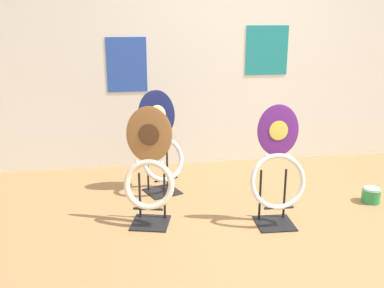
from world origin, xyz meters
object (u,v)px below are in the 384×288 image
(toilet_seat_display_navy_moon, at_px, (161,149))
(toilet_seat_display_purple_note, at_px, (278,174))
(paint_can, at_px, (371,195))
(toilet_seat_display_woodgrain, at_px, (149,174))

(toilet_seat_display_navy_moon, bearing_deg, toilet_seat_display_purple_note, -44.42)
(paint_can, bearing_deg, toilet_seat_display_navy_moon, 163.76)
(toilet_seat_display_woodgrain, xyz_separation_m, toilet_seat_display_purple_note, (0.94, -0.16, 0.01))
(paint_can, bearing_deg, toilet_seat_display_purple_note, -164.11)
(toilet_seat_display_navy_moon, relative_size, toilet_seat_display_woodgrain, 1.02)
(toilet_seat_display_purple_note, relative_size, paint_can, 5.85)
(toilet_seat_display_navy_moon, distance_m, toilet_seat_display_purple_note, 1.12)
(toilet_seat_display_purple_note, distance_m, paint_can, 1.05)
(toilet_seat_display_navy_moon, xyz_separation_m, paint_can, (1.76, -0.51, -0.34))
(toilet_seat_display_navy_moon, bearing_deg, toilet_seat_display_woodgrain, -102.79)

